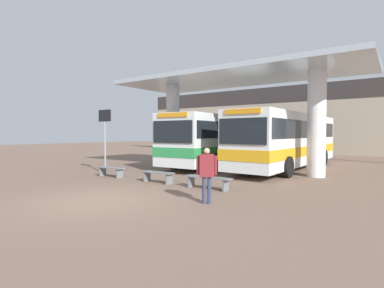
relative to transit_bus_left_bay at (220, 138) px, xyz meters
The scene contains 11 objects.
ground_plane 11.28m from the transit_bus_left_bay, 80.08° to the right, with size 100.00×100.00×0.00m, color #755B4C.
townhouse_backdrop 15.05m from the transit_bus_left_bay, 82.58° to the left, with size 40.00×0.58×7.03m.
station_canopy 3.77m from the transit_bus_left_bay, 43.86° to the right, with size 13.71×5.41×5.32m.
transit_bus_left_bay is the anchor object (origin of this frame).
transit_bus_center_bay 4.23m from the transit_bus_left_bay, 10.69° to the left, with size 2.97×11.96×3.16m.
waiting_bench_near_pillar 8.47m from the transit_bus_left_bay, 63.69° to the right, with size 1.89×0.44×0.46m.
waiting_bench_mid_platform 7.81m from the transit_bus_left_bay, 102.90° to the right, with size 1.51×0.44×0.46m.
waiting_bench_far_platform 7.72m from the transit_bus_left_bay, 80.64° to the right, with size 1.53×0.44×0.46m.
info_sign_platform 7.44m from the transit_bus_left_bay, 113.82° to the right, with size 0.90×0.09×3.29m.
pedestrian_waiting 10.67m from the transit_bus_left_bay, 62.66° to the right, with size 0.55×0.44×1.65m.
parked_car_street 11.19m from the transit_bus_left_bay, 85.08° to the left, with size 4.45×2.26×2.01m.
Camera 1 is at (7.63, -5.93, 2.08)m, focal length 28.00 mm.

